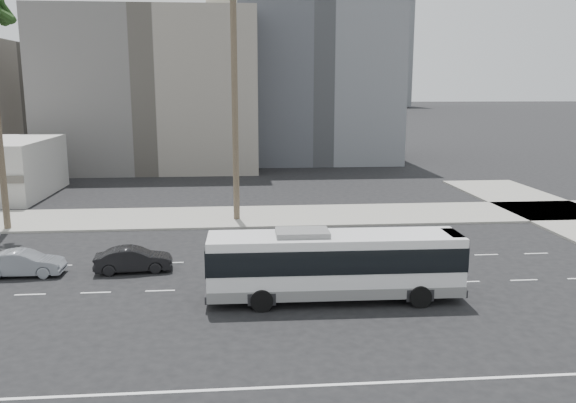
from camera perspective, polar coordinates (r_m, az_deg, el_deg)
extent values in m
plane|color=black|center=(28.41, -0.21, -8.42)|extent=(700.00, 700.00, 0.00)
cube|color=gray|center=(43.28, -1.90, -1.44)|extent=(120.00, 7.00, 0.15)
cube|color=slate|center=(72.34, -12.94, 10.49)|extent=(24.00, 18.00, 18.00)
cube|color=#50535A|center=(79.41, 2.52, 13.68)|extent=(20.00, 20.00, 26.00)
cube|color=beige|center=(276.95, -5.03, 13.73)|extent=(42.00, 42.00, 44.00)
cube|color=#4F5459|center=(262.22, 5.70, 16.72)|extent=(26.00, 26.00, 70.00)
cube|color=#4F5459|center=(296.33, 9.51, 15.01)|extent=(22.00, 22.00, 60.00)
cube|color=silver|center=(26.42, 4.59, -5.96)|extent=(11.41, 2.67, 2.55)
cube|color=black|center=(26.32, 4.61, -5.24)|extent=(11.47, 2.73, 1.08)
cube|color=slate|center=(26.77, 4.56, -8.26)|extent=(11.43, 2.71, 0.49)
cube|color=slate|center=(25.85, 1.42, -3.15)|extent=(2.38, 1.60, 0.29)
cube|color=#262628|center=(27.51, 15.80, -3.22)|extent=(0.61, 1.77, 0.29)
cylinder|color=black|center=(26.51, 12.86, -9.06)|extent=(0.98, 0.29, 0.98)
cylinder|color=black|center=(28.77, 11.34, -7.37)|extent=(0.98, 0.29, 0.98)
cylinder|color=black|center=(25.32, -2.55, -9.75)|extent=(0.98, 0.29, 0.98)
cylinder|color=black|center=(27.68, -2.77, -7.90)|extent=(0.98, 0.29, 0.98)
imported|color=black|center=(31.60, -14.92, -5.53)|extent=(1.75, 4.08, 1.31)
imported|color=gray|center=(32.82, -24.52, -5.54)|extent=(1.41, 4.02, 1.32)
cylinder|color=brown|center=(41.20, -5.25, 10.20)|extent=(0.49, 0.49, 17.70)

